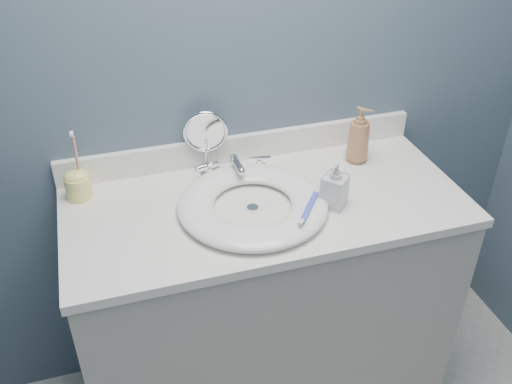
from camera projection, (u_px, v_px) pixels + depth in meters
name	position (u px, v px, depth m)	size (l,w,h in m)	color
back_wall	(240.00, 69.00, 1.78)	(2.20, 0.02, 2.40)	#495B6D
vanity_cabinet	(264.00, 307.00, 1.99)	(1.20, 0.55, 0.85)	#AEA99F
countertop	(266.00, 205.00, 1.75)	(1.22, 0.57, 0.03)	white
backsplash	(242.00, 147.00, 1.92)	(1.22, 0.02, 0.09)	white
basin	(253.00, 204.00, 1.69)	(0.45, 0.45, 0.04)	white
drain	(253.00, 208.00, 1.70)	(0.04, 0.04, 0.01)	silver
faucet	(235.00, 168.00, 1.84)	(0.25, 0.13, 0.07)	silver
makeup_mirror	(206.00, 138.00, 1.83)	(0.14, 0.08, 0.21)	silver
soap_bottle_amber	(359.00, 135.00, 1.88)	(0.08, 0.08, 0.20)	#A06D48
soap_bottle_clear	(335.00, 184.00, 1.68)	(0.07, 0.07, 0.15)	silver
toothbrush_holder	(78.00, 183.00, 1.73)	(0.08, 0.08, 0.22)	#FCEF7E
toothbrush_lying	(308.00, 209.00, 1.63)	(0.12, 0.15, 0.02)	blue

